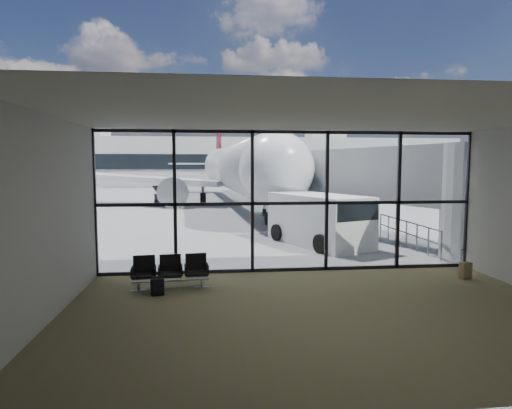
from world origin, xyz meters
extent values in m
plane|color=slate|center=(0.00, 40.00, 0.00)|extent=(220.00, 220.00, 0.00)
cube|color=#6A6643|center=(0.00, -4.00, 0.01)|extent=(12.00, 8.00, 0.01)
cube|color=silver|center=(0.00, -4.00, 4.50)|extent=(12.00, 8.00, 0.02)
cube|color=beige|center=(0.00, -8.00, 2.25)|extent=(12.00, 0.02, 4.50)
cube|color=beige|center=(-6.00, -4.00, 2.25)|extent=(0.02, 8.00, 4.50)
cube|color=white|center=(0.00, 0.00, 2.25)|extent=(12.00, 0.04, 4.50)
cube|color=black|center=(0.00, 0.00, 0.06)|extent=(12.00, 0.12, 0.10)
cube|color=black|center=(0.00, 0.00, 2.20)|extent=(12.00, 0.12, 0.10)
cube|color=black|center=(0.00, 0.00, 4.44)|extent=(12.00, 0.12, 0.10)
cube|color=black|center=(-6.00, 0.00, 2.25)|extent=(0.10, 0.12, 4.50)
cube|color=black|center=(-3.60, 0.00, 2.25)|extent=(0.10, 0.12, 4.50)
cube|color=black|center=(-1.20, 0.00, 2.25)|extent=(0.10, 0.12, 4.50)
cube|color=black|center=(1.20, 0.00, 2.25)|extent=(0.10, 0.12, 4.50)
cube|color=black|center=(3.60, 0.00, 2.25)|extent=(0.10, 0.12, 4.50)
cube|color=black|center=(6.00, 0.00, 2.25)|extent=(0.10, 0.12, 4.50)
cylinder|color=gray|center=(7.20, 1.00, 2.10)|extent=(2.80, 2.80, 4.20)
cube|color=gray|center=(4.55, 8.00, 3.00)|extent=(7.45, 14.81, 2.40)
cube|color=gray|center=(1.90, 15.00, 3.00)|extent=(2.60, 2.20, 2.60)
cylinder|color=gray|center=(1.10, 15.00, 0.90)|extent=(0.20, 0.20, 1.80)
cylinder|color=gray|center=(2.70, 15.00, 0.90)|extent=(0.20, 0.20, 1.80)
cylinder|color=black|center=(1.90, 15.00, 0.25)|extent=(1.80, 0.56, 0.56)
cylinder|color=gray|center=(5.60, 0.80, 0.55)|extent=(0.06, 0.06, 1.10)
cylinder|color=gray|center=(5.60, 1.70, 0.55)|extent=(0.06, 0.06, 1.10)
cylinder|color=gray|center=(5.60, 2.60, 0.55)|extent=(0.06, 0.06, 1.10)
cylinder|color=gray|center=(5.60, 3.50, 0.55)|extent=(0.06, 0.06, 1.10)
cylinder|color=gray|center=(5.60, 4.40, 0.55)|extent=(0.06, 0.06, 1.10)
cylinder|color=gray|center=(5.60, 5.30, 0.55)|extent=(0.06, 0.06, 1.10)
cylinder|color=gray|center=(5.60, 6.20, 0.55)|extent=(0.06, 0.06, 1.10)
cylinder|color=gray|center=(5.60, 3.50, 1.08)|extent=(0.06, 5.40, 0.06)
cylinder|color=gray|center=(5.60, 3.50, 0.60)|extent=(0.06, 5.40, 0.06)
cube|color=#A9A9A4|center=(0.00, 62.00, 4.00)|extent=(80.00, 12.00, 8.00)
cube|color=black|center=(0.00, 55.90, 4.00)|extent=(80.00, 0.20, 2.40)
cube|color=#A9A9A4|center=(-25.00, 62.00, 9.50)|extent=(10.00, 8.00, 3.00)
cube|color=#A9A9A4|center=(18.00, 62.00, 9.00)|extent=(6.00, 6.00, 2.00)
cylinder|color=#382619|center=(-39.00, 72.00, 1.53)|extent=(0.50, 0.50, 3.06)
sphere|color=black|center=(-39.00, 72.00, 5.27)|extent=(5.61, 5.61, 5.61)
cylinder|color=#382619|center=(-33.00, 72.00, 1.71)|extent=(0.50, 0.50, 3.42)
sphere|color=black|center=(-33.00, 72.00, 5.89)|extent=(6.27, 6.27, 6.27)
cylinder|color=#382619|center=(-27.00, 72.00, 1.35)|extent=(0.50, 0.50, 2.70)
sphere|color=black|center=(-27.00, 72.00, 4.65)|extent=(4.95, 4.95, 4.95)
cylinder|color=#382619|center=(-21.00, 72.00, 1.53)|extent=(0.50, 0.50, 3.06)
sphere|color=black|center=(-21.00, 72.00, 5.27)|extent=(5.61, 5.61, 5.61)
cylinder|color=#382619|center=(-15.00, 72.00, 1.71)|extent=(0.50, 0.50, 3.42)
sphere|color=black|center=(-15.00, 72.00, 5.89)|extent=(6.27, 6.27, 6.27)
cube|color=gray|center=(-3.62, -1.63, 0.24)|extent=(2.08, 0.25, 0.04)
cube|color=black|center=(-4.33, -1.69, 0.42)|extent=(0.63, 0.60, 0.08)
cube|color=black|center=(-4.35, -1.43, 0.66)|extent=(0.59, 0.12, 0.52)
cube|color=black|center=(-3.62, -1.63, 0.42)|extent=(0.63, 0.60, 0.08)
cube|color=black|center=(-3.65, -1.37, 0.66)|extent=(0.59, 0.12, 0.52)
cube|color=black|center=(-2.92, -1.57, 0.42)|extent=(0.63, 0.60, 0.08)
cube|color=black|center=(-2.94, -1.31, 0.66)|extent=(0.59, 0.12, 0.52)
cylinder|color=gray|center=(-4.47, -1.71, 0.12)|extent=(0.06, 0.06, 0.24)
cylinder|color=gray|center=(-2.77, -1.56, 0.12)|extent=(0.06, 0.06, 0.24)
cube|color=black|center=(-3.92, -2.18, 0.22)|extent=(0.37, 0.29, 0.45)
cube|color=black|center=(-3.88, -2.30, 0.22)|extent=(0.27, 0.13, 0.31)
cylinder|color=black|center=(-3.95, -2.08, 0.45)|extent=(0.32, 0.16, 0.08)
cube|color=olive|center=(5.08, -1.50, 0.26)|extent=(0.36, 0.27, 0.49)
cube|color=olive|center=(5.11, -1.61, 0.26)|extent=(0.27, 0.10, 0.36)
cylinder|color=gray|center=(4.97, -1.43, 0.68)|extent=(0.02, 0.02, 0.41)
cylinder|color=gray|center=(5.15, -1.39, 0.68)|extent=(0.02, 0.02, 0.41)
cube|color=black|center=(5.06, -1.41, 0.88)|extent=(0.22, 0.08, 0.02)
cylinder|color=black|center=(4.97, -1.43, 0.03)|extent=(0.04, 0.06, 0.05)
cylinder|color=black|center=(5.15, -1.39, 0.03)|extent=(0.04, 0.06, 0.05)
cylinder|color=silver|center=(-0.13, 24.58, 3.20)|extent=(6.00, 32.22, 3.95)
sphere|color=silver|center=(0.90, 8.59, 3.20)|extent=(3.95, 3.95, 3.95)
cone|color=silver|center=(-1.33, 43.22, 3.52)|extent=(4.35, 6.65, 3.95)
cube|color=black|center=(0.86, 9.23, 3.74)|extent=(2.43, 1.43, 0.53)
cube|color=silver|center=(-9.26, 25.06, 2.30)|extent=(16.42, 7.48, 1.26)
cylinder|color=black|center=(-5.60, 23.15, 1.23)|extent=(2.47, 3.77, 2.24)
cube|color=silver|center=(-4.71, 42.47, 3.63)|extent=(6.09, 2.75, 0.19)
cube|color=silver|center=(8.86, 26.22, 2.30)|extent=(16.22, 9.29, 1.26)
cylinder|color=black|center=(5.48, 23.87, 1.23)|extent=(2.47, 3.77, 2.24)
cube|color=silver|center=(2.11, 42.91, 3.63)|extent=(6.17, 3.44, 0.19)
cube|color=maroon|center=(-1.33, 43.22, 7.05)|extent=(0.58, 4.07, 6.41)
cylinder|color=gray|center=(0.76, 10.73, 0.75)|extent=(0.21, 0.21, 1.49)
cylinder|color=black|center=(0.76, 10.73, 0.37)|extent=(0.31, 0.76, 0.75)
cylinder|color=black|center=(-3.15, 24.92, 0.48)|extent=(0.55, 1.05, 1.02)
cylinder|color=black|center=(2.82, 25.30, 0.48)|extent=(0.55, 1.05, 1.02)
cube|color=silver|center=(2.11, 4.53, 1.08)|extent=(3.88, 5.40, 2.15)
cube|color=black|center=(2.81, 2.84, 1.67)|extent=(2.38, 1.98, 0.75)
cylinder|color=black|center=(1.73, 2.63, 0.38)|extent=(0.54, 0.80, 0.75)
cylinder|color=black|center=(3.73, 3.45, 0.38)|extent=(0.54, 0.80, 0.75)
cylinder|color=black|center=(0.50, 5.62, 0.38)|extent=(0.54, 0.80, 0.75)
cylinder|color=black|center=(2.49, 6.44, 0.38)|extent=(0.54, 0.80, 0.75)
cube|color=black|center=(-6.32, 24.00, 0.49)|extent=(2.19, 2.94, 0.89)
cube|color=black|center=(-6.74, 24.98, 1.15)|extent=(1.85, 2.46, 0.92)
cylinder|color=black|center=(-6.54, 22.94, 0.22)|extent=(0.34, 0.48, 0.44)
cylinder|color=black|center=(-5.40, 23.43, 0.22)|extent=(0.34, 0.48, 0.44)
cylinder|color=black|center=(-7.24, 24.57, 0.22)|extent=(0.34, 0.48, 0.44)
cylinder|color=black|center=(-6.10, 25.06, 0.22)|extent=(0.34, 0.48, 0.44)
cube|color=gold|center=(-13.42, 10.38, 0.44)|extent=(2.24, 3.08, 0.79)
cube|color=gray|center=(-13.62, 11.14, 1.58)|extent=(1.92, 2.52, 1.46)
cylinder|color=black|center=(-12.40, 9.63, 0.22)|extent=(0.30, 0.47, 0.43)
cylinder|color=black|center=(-12.91, 11.54, 0.22)|extent=(0.30, 0.47, 0.43)
cube|color=orange|center=(0.26, 14.66, 0.01)|extent=(0.38, 0.38, 0.03)
cone|color=orange|center=(0.26, 14.66, 0.27)|extent=(0.36, 0.36, 0.54)
cube|color=#E74E0C|center=(4.00, 12.76, 0.01)|extent=(0.41, 0.41, 0.03)
cone|color=#E74E0C|center=(4.00, 12.76, 0.29)|extent=(0.39, 0.39, 0.58)
cube|color=orange|center=(1.61, 13.41, 0.02)|extent=(0.44, 0.44, 0.03)
cone|color=orange|center=(1.61, 13.41, 0.32)|extent=(0.42, 0.42, 0.63)
camera|label=1|loc=(-2.52, -13.33, 3.40)|focal=30.00mm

